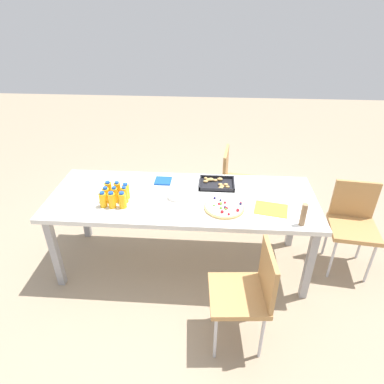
{
  "coord_description": "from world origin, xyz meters",
  "views": [
    {
      "loc": [
        0.25,
        -2.44,
        2.25
      ],
      "look_at": [
        0.08,
        0.05,
        0.77
      ],
      "focal_mm": 31.32,
      "sensor_mm": 36.0,
      "label": 1
    }
  ],
  "objects_px": {
    "juice_bottle_5": "(125,195)",
    "napkin_stack": "(163,181)",
    "juice_bottle_3": "(106,195)",
    "party_table": "(183,203)",
    "juice_bottle_2": "(122,200)",
    "juice_bottle_6": "(109,190)",
    "chair_near_right": "(249,290)",
    "snack_tray": "(217,184)",
    "fruit_pizza": "(224,207)",
    "juice_bottle_4": "(115,195)",
    "paper_folder": "(271,209)",
    "chair_end": "(353,220)",
    "juice_bottle_1": "(112,200)",
    "chair_far_right": "(236,179)",
    "juice_bottle_7": "(118,190)",
    "cardboard_tube": "(303,215)",
    "plate_stack": "(178,196)",
    "juice_bottle_0": "(103,200)",
    "juice_bottle_8": "(126,191)"
  },
  "relations": [
    {
      "from": "juice_bottle_0",
      "to": "fruit_pizza",
      "type": "xyz_separation_m",
      "value": [
        0.98,
        0.03,
        -0.05
      ]
    },
    {
      "from": "juice_bottle_2",
      "to": "juice_bottle_4",
      "type": "height_order",
      "value": "juice_bottle_2"
    },
    {
      "from": "chair_end",
      "to": "fruit_pizza",
      "type": "height_order",
      "value": "chair_end"
    },
    {
      "from": "juice_bottle_3",
      "to": "juice_bottle_5",
      "type": "distance_m",
      "value": 0.16
    },
    {
      "from": "chair_far_right",
      "to": "napkin_stack",
      "type": "relative_size",
      "value": 5.53
    },
    {
      "from": "juice_bottle_2",
      "to": "cardboard_tube",
      "type": "xyz_separation_m",
      "value": [
        1.4,
        -0.14,
        0.02
      ]
    },
    {
      "from": "chair_end",
      "to": "chair_near_right",
      "type": "distance_m",
      "value": 1.34
    },
    {
      "from": "chair_near_right",
      "to": "juice_bottle_4",
      "type": "height_order",
      "value": "juice_bottle_4"
    },
    {
      "from": "chair_end",
      "to": "napkin_stack",
      "type": "height_order",
      "value": "chair_end"
    },
    {
      "from": "party_table",
      "to": "fruit_pizza",
      "type": "relative_size",
      "value": 6.99
    },
    {
      "from": "snack_tray",
      "to": "napkin_stack",
      "type": "xyz_separation_m",
      "value": [
        -0.5,
        0.03,
        -0.01
      ]
    },
    {
      "from": "cardboard_tube",
      "to": "juice_bottle_6",
      "type": "bearing_deg",
      "value": 169.35
    },
    {
      "from": "juice_bottle_0",
      "to": "snack_tray",
      "type": "bearing_deg",
      "value": 24.61
    },
    {
      "from": "cardboard_tube",
      "to": "chair_near_right",
      "type": "bearing_deg",
      "value": -132.58
    },
    {
      "from": "chair_end",
      "to": "plate_stack",
      "type": "relative_size",
      "value": 4.75
    },
    {
      "from": "juice_bottle_6",
      "to": "paper_folder",
      "type": "distance_m",
      "value": 1.36
    },
    {
      "from": "chair_near_right",
      "to": "juice_bottle_6",
      "type": "xyz_separation_m",
      "value": [
        -1.15,
        0.74,
        0.32
      ]
    },
    {
      "from": "chair_near_right",
      "to": "plate_stack",
      "type": "xyz_separation_m",
      "value": [
        -0.57,
        0.77,
        0.26
      ]
    },
    {
      "from": "chair_end",
      "to": "juice_bottle_7",
      "type": "xyz_separation_m",
      "value": [
        -2.07,
        -0.16,
        0.32
      ]
    },
    {
      "from": "juice_bottle_2",
      "to": "juice_bottle_6",
      "type": "xyz_separation_m",
      "value": [
        -0.16,
        0.15,
        0.0
      ]
    },
    {
      "from": "juice_bottle_4",
      "to": "fruit_pizza",
      "type": "height_order",
      "value": "juice_bottle_4"
    },
    {
      "from": "chair_far_right",
      "to": "juice_bottle_6",
      "type": "height_order",
      "value": "juice_bottle_6"
    },
    {
      "from": "snack_tray",
      "to": "juice_bottle_1",
      "type": "bearing_deg",
      "value": -153.05
    },
    {
      "from": "chair_near_right",
      "to": "juice_bottle_8",
      "type": "xyz_separation_m",
      "value": [
        -1.0,
        0.73,
        0.31
      ]
    },
    {
      "from": "juice_bottle_1",
      "to": "paper_folder",
      "type": "bearing_deg",
      "value": 2.54
    },
    {
      "from": "plate_stack",
      "to": "napkin_stack",
      "type": "bearing_deg",
      "value": 121.48
    },
    {
      "from": "napkin_stack",
      "to": "juice_bottle_7",
      "type": "bearing_deg",
      "value": -138.6
    },
    {
      "from": "fruit_pizza",
      "to": "paper_folder",
      "type": "bearing_deg",
      "value": 2.18
    },
    {
      "from": "chair_far_right",
      "to": "paper_folder",
      "type": "relative_size",
      "value": 3.19
    },
    {
      "from": "juice_bottle_5",
      "to": "napkin_stack",
      "type": "height_order",
      "value": "juice_bottle_5"
    },
    {
      "from": "juice_bottle_7",
      "to": "paper_folder",
      "type": "bearing_deg",
      "value": -4.4
    },
    {
      "from": "party_table",
      "to": "juice_bottle_2",
      "type": "bearing_deg",
      "value": -156.57
    },
    {
      "from": "fruit_pizza",
      "to": "juice_bottle_3",
      "type": "bearing_deg",
      "value": 177.73
    },
    {
      "from": "juice_bottle_3",
      "to": "juice_bottle_5",
      "type": "height_order",
      "value": "juice_bottle_5"
    },
    {
      "from": "juice_bottle_0",
      "to": "cardboard_tube",
      "type": "relative_size",
      "value": 0.74
    },
    {
      "from": "chair_near_right",
      "to": "juice_bottle_1",
      "type": "bearing_deg",
      "value": 57.27
    },
    {
      "from": "chair_near_right",
      "to": "napkin_stack",
      "type": "xyz_separation_m",
      "value": [
        -0.73,
        1.04,
        0.26
      ]
    },
    {
      "from": "juice_bottle_1",
      "to": "juice_bottle_7",
      "type": "height_order",
      "value": "juice_bottle_7"
    },
    {
      "from": "juice_bottle_5",
      "to": "snack_tray",
      "type": "bearing_deg",
      "value": 24.46
    },
    {
      "from": "fruit_pizza",
      "to": "paper_folder",
      "type": "relative_size",
      "value": 1.25
    },
    {
      "from": "juice_bottle_3",
      "to": "juice_bottle_5",
      "type": "bearing_deg",
      "value": 0.93
    },
    {
      "from": "chair_far_right",
      "to": "paper_folder",
      "type": "distance_m",
      "value": 1.01
    },
    {
      "from": "juice_bottle_7",
      "to": "snack_tray",
      "type": "bearing_deg",
      "value": 18.1
    },
    {
      "from": "napkin_stack",
      "to": "juice_bottle_1",
      "type": "bearing_deg",
      "value": -127.32
    },
    {
      "from": "juice_bottle_8",
      "to": "plate_stack",
      "type": "xyz_separation_m",
      "value": [
        0.43,
        0.04,
        -0.05
      ]
    },
    {
      "from": "chair_end",
      "to": "juice_bottle_8",
      "type": "bearing_deg",
      "value": 11.43
    },
    {
      "from": "chair_near_right",
      "to": "paper_folder",
      "type": "xyz_separation_m",
      "value": [
        0.21,
        0.64,
        0.25
      ]
    },
    {
      "from": "chair_end",
      "to": "juice_bottle_0",
      "type": "xyz_separation_m",
      "value": [
        -2.15,
        -0.31,
        0.31
      ]
    },
    {
      "from": "chair_far_right",
      "to": "juice_bottle_5",
      "type": "relative_size",
      "value": 5.58
    },
    {
      "from": "juice_bottle_8",
      "to": "napkin_stack",
      "type": "xyz_separation_m",
      "value": [
        0.27,
        0.31,
        -0.06
      ]
    }
  ]
}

